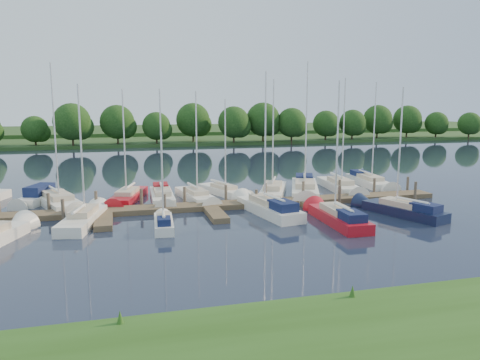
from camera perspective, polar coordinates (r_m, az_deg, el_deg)
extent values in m
plane|color=#181F31|center=(29.98, -0.96, -6.82)|extent=(260.00, 260.00, 0.00)
cube|color=#4E3C2C|center=(37.51, -3.86, -3.18)|extent=(40.00, 2.00, 0.40)
cube|color=#4E3C2C|center=(33.99, -16.29, -4.89)|extent=(1.20, 4.00, 0.40)
cube|color=#4E3C2C|center=(34.64, -2.92, -4.24)|extent=(1.20, 4.00, 0.40)
cube|color=#4E3C2C|center=(37.05, 9.30, -3.45)|extent=(1.20, 4.00, 0.40)
cube|color=#4E3C2C|center=(40.91, 19.61, -2.65)|extent=(1.20, 4.00, 0.40)
cylinder|color=#473D33|center=(38.44, -22.27, -2.96)|extent=(0.24, 0.24, 2.00)
cylinder|color=#473D33|center=(38.11, -17.12, -2.77)|extent=(0.24, 0.24, 2.00)
cylinder|color=#473D33|center=(38.10, -11.92, -2.55)|extent=(0.24, 0.24, 2.00)
cylinder|color=#473D33|center=(38.41, -6.77, -2.31)|extent=(0.24, 0.24, 2.00)
cylinder|color=#473D33|center=(39.01, -1.73, -2.07)|extent=(0.24, 0.24, 2.00)
cylinder|color=#473D33|center=(39.91, 3.11, -1.81)|extent=(0.24, 0.24, 2.00)
cylinder|color=#473D33|center=(41.08, 7.70, -1.56)|extent=(0.24, 0.24, 2.00)
cylinder|color=#473D33|center=(42.50, 12.02, -1.31)|extent=(0.24, 0.24, 2.00)
cylinder|color=#473D33|center=(44.15, 16.03, -1.07)|extent=(0.24, 0.24, 2.00)
cylinder|color=#473D33|center=(45.99, 19.74, -0.85)|extent=(0.24, 0.24, 2.00)
cylinder|color=#473D33|center=(35.75, -20.75, -3.77)|extent=(0.24, 0.24, 2.00)
cylinder|color=#473D33|center=(35.67, -9.17, -3.29)|extent=(0.24, 0.24, 2.00)
cylinder|color=#473D33|center=(37.02, 2.00, -2.70)|extent=(0.24, 0.24, 2.00)
cylinder|color=#473D33|center=(39.65, 12.02, -2.08)|extent=(0.24, 0.24, 2.00)
cylinder|color=#473D33|center=(43.33, 20.57, -1.51)|extent=(0.24, 0.24, 2.00)
cube|color=#264219|center=(103.50, -10.89, 4.85)|extent=(180.00, 30.00, 0.60)
cube|color=#305525|center=(128.37, -11.67, 5.88)|extent=(220.00, 40.00, 1.40)
sphere|color=#14350E|center=(92.63, -27.18, 5.10)|extent=(3.55, 3.55, 3.55)
cylinder|color=#38281C|center=(91.32, -23.19, 4.22)|extent=(0.36, 0.36, 2.39)
sphere|color=#14350E|center=(91.13, -23.31, 6.04)|extent=(5.58, 5.58, 5.58)
sphere|color=#14350E|center=(91.20, -22.51, 5.59)|extent=(3.98, 3.98, 3.98)
cylinder|color=#38281C|center=(92.32, -18.98, 4.39)|extent=(0.36, 0.36, 1.98)
sphere|color=#14350E|center=(92.15, -19.06, 5.89)|extent=(4.63, 4.63, 4.63)
sphere|color=#14350E|center=(92.32, -18.42, 5.52)|extent=(3.30, 3.30, 3.30)
cylinder|color=#38281C|center=(89.67, -14.66, 4.57)|extent=(0.36, 0.36, 2.32)
sphere|color=#14350E|center=(89.49, -14.74, 6.37)|extent=(5.40, 5.40, 5.40)
sphere|color=#14350E|center=(89.74, -13.97, 5.92)|extent=(3.86, 3.86, 3.86)
cylinder|color=#38281C|center=(88.90, -9.60, 4.66)|extent=(0.36, 0.36, 2.19)
sphere|color=#14350E|center=(88.72, -9.64, 6.39)|extent=(5.11, 5.11, 5.11)
sphere|color=#14350E|center=(89.07, -8.94, 5.95)|extent=(3.65, 3.65, 3.65)
cylinder|color=#38281C|center=(93.02, -6.44, 5.05)|extent=(0.36, 0.36, 2.51)
sphere|color=#14350E|center=(92.84, -6.48, 6.94)|extent=(5.86, 5.86, 5.86)
sphere|color=#14350E|center=(93.26, -5.72, 6.45)|extent=(4.19, 4.19, 4.19)
cylinder|color=#38281C|center=(94.00, -1.52, 5.17)|extent=(0.36, 0.36, 2.57)
sphere|color=#14350E|center=(93.81, -1.53, 7.08)|extent=(5.99, 5.99, 5.99)
sphere|color=#14350E|center=(94.35, -0.79, 6.57)|extent=(4.28, 4.28, 4.28)
cylinder|color=#38281C|center=(93.71, 2.62, 5.18)|extent=(0.36, 0.36, 2.68)
sphere|color=#14350E|center=(93.52, 2.63, 7.18)|extent=(6.25, 6.25, 6.25)
sphere|color=#14350E|center=(94.16, 3.38, 6.65)|extent=(4.47, 4.47, 4.47)
cylinder|color=#38281C|center=(98.84, 6.74, 5.39)|extent=(0.36, 0.36, 2.81)
sphere|color=#14350E|center=(98.65, 6.78, 7.38)|extent=(6.56, 6.56, 6.56)
sphere|color=#14350E|center=(99.39, 7.48, 6.84)|extent=(4.68, 4.68, 4.68)
cylinder|color=#38281C|center=(99.78, 9.50, 5.29)|extent=(0.36, 0.36, 2.55)
sphere|color=#14350E|center=(99.61, 9.55, 7.08)|extent=(5.96, 5.96, 5.96)
sphere|color=#14350E|center=(100.36, 10.15, 6.59)|extent=(4.26, 4.26, 4.26)
cylinder|color=#38281C|center=(104.17, 13.14, 5.20)|extent=(0.36, 0.36, 2.02)
sphere|color=#14350E|center=(104.02, 13.19, 6.56)|extent=(4.72, 4.72, 4.72)
sphere|color=#14350E|center=(104.71, 13.62, 6.19)|extent=(3.37, 3.37, 3.37)
cylinder|color=#38281C|center=(105.81, 16.56, 5.22)|extent=(0.36, 0.36, 2.42)
sphere|color=#14350E|center=(105.65, 16.64, 6.82)|extent=(5.64, 5.64, 5.64)
sphere|color=#14350E|center=(106.49, 17.12, 6.38)|extent=(4.03, 4.03, 4.03)
cylinder|color=#38281C|center=(109.33, 20.33, 5.06)|extent=(0.36, 0.36, 2.08)
sphere|color=#14350E|center=(109.19, 20.41, 6.39)|extent=(4.84, 4.84, 4.84)
sphere|color=#14350E|center=(109.98, 20.77, 6.02)|extent=(3.46, 3.46, 3.46)
cylinder|color=#38281C|center=(113.70, 23.18, 5.03)|extent=(0.36, 0.36, 2.06)
sphere|color=#14350E|center=(113.56, 23.26, 6.30)|extent=(4.82, 4.82, 4.82)
sphere|color=#14350E|center=(114.39, 23.59, 5.95)|extent=(3.44, 3.44, 3.44)
cylinder|color=#38281C|center=(119.90, 25.83, 5.09)|extent=(0.36, 0.36, 2.25)
sphere|color=#14350E|center=(119.76, 25.93, 6.40)|extent=(5.26, 5.26, 5.26)
sphere|color=#14350E|center=(120.68, 26.25, 6.04)|extent=(3.76, 3.76, 3.76)
cube|color=white|center=(43.26, -23.17, -2.30)|extent=(3.48, 5.46, 1.05)
cone|color=white|center=(41.08, -24.95, -3.02)|extent=(1.36, 1.76, 0.86)
cube|color=#131D43|center=(43.11, -23.25, -1.19)|extent=(2.31, 3.16, 0.95)
cube|color=white|center=(41.34, -21.44, -2.71)|extent=(5.02, 8.18, 1.15)
cone|color=white|center=(37.60, -19.83, -3.78)|extent=(2.07, 2.99, 1.11)
cube|color=#BFAE93|center=(40.82, -21.36, -1.80)|extent=(2.88, 3.93, 0.52)
cylinder|color=silver|center=(39.80, -21.66, 5.46)|extent=(0.12, 0.12, 10.70)
cylinder|color=silver|center=(41.87, -21.83, -0.97)|extent=(1.43, 3.34, 0.10)
cylinder|color=white|center=(41.87, -21.83, -0.97)|extent=(1.37, 3.01, 0.20)
cube|color=#B6101C|center=(41.71, -13.41, -2.20)|extent=(3.67, 6.79, 1.03)
cone|color=#B6101C|center=(38.65, -14.72, -3.17)|extent=(1.55, 2.46, 0.92)
cube|color=#BFAE93|center=(41.28, -13.56, -1.41)|extent=(2.18, 3.22, 0.47)
cylinder|color=silver|center=(40.39, -13.93, 4.46)|extent=(0.12, 0.12, 8.83)
cylinder|color=silver|center=(42.14, -13.22, -0.66)|extent=(0.96, 2.84, 0.10)
cylinder|color=white|center=(42.14, -13.22, -0.66)|extent=(0.96, 2.56, 0.20)
cube|color=white|center=(40.96, -9.47, -2.28)|extent=(2.01, 6.56, 1.07)
cone|color=white|center=(37.78, -9.16, -3.27)|extent=(0.98, 2.31, 0.91)
cube|color=#BFAE93|center=(40.51, -9.47, -1.44)|extent=(1.45, 2.97, 0.48)
cube|color=maroon|center=(42.60, -9.66, -0.77)|extent=(1.33, 1.99, 0.53)
cylinder|color=silver|center=(39.61, -9.61, 4.52)|extent=(0.12, 0.12, 8.79)
cylinder|color=silver|center=(41.40, -9.57, -0.66)|extent=(0.19, 2.93, 0.10)
cylinder|color=white|center=(41.40, -9.57, -0.66)|extent=(0.28, 2.61, 0.20)
cube|color=white|center=(40.98, -5.51, -2.19)|extent=(2.82, 6.63, 1.02)
cone|color=white|center=(38.01, -3.97, -3.09)|extent=(1.25, 2.36, 0.90)
cube|color=#BFAE93|center=(40.55, -5.38, -1.39)|extent=(1.80, 3.07, 0.46)
cylinder|color=silver|center=(39.67, -5.32, 4.49)|extent=(0.12, 0.12, 8.67)
cylinder|color=silver|center=(41.38, -5.81, -0.66)|extent=(0.57, 2.87, 0.10)
cylinder|color=white|center=(41.38, -5.81, -0.66)|extent=(0.61, 2.57, 0.20)
cube|color=white|center=(43.27, -2.21, -1.52)|extent=(3.68, 6.18, 0.95)
cone|color=white|center=(40.85, 0.09, -2.18)|extent=(1.52, 2.25, 0.84)
cube|color=#BFAE93|center=(42.92, -2.00, -0.82)|extent=(2.13, 2.96, 0.43)
cylinder|color=silver|center=(42.14, -1.80, 4.35)|extent=(0.12, 0.12, 8.07)
cylinder|color=silver|center=(43.60, -2.65, -0.20)|extent=(1.05, 2.55, 0.10)
cylinder|color=white|center=(43.60, -2.65, -0.20)|extent=(1.03, 2.31, 0.20)
cube|color=white|center=(42.60, 4.05, -1.71)|extent=(4.64, 7.30, 1.21)
cone|color=white|center=(39.14, 3.62, -2.72)|extent=(1.90, 2.67, 0.99)
cube|color=#BFAE93|center=(42.11, 4.02, -0.76)|extent=(2.63, 3.52, 0.55)
cylinder|color=silver|center=(41.18, 4.06, 5.49)|extent=(0.12, 0.12, 9.57)
cylinder|color=silver|center=(43.08, 4.15, 0.06)|extent=(1.36, 2.97, 0.10)
cylinder|color=white|center=(43.08, 4.15, 0.06)|extent=(1.31, 2.68, 0.20)
cube|color=white|center=(44.08, 7.87, -1.40)|extent=(5.14, 8.53, 1.24)
cone|color=white|center=(40.04, 8.00, -2.51)|extent=(2.12, 3.11, 1.16)
cube|color=#BFAE93|center=(43.53, 7.91, -0.45)|extent=(2.96, 4.09, 0.56)
cube|color=#131D43|center=(46.20, 7.84, 0.27)|extent=(2.40, 2.89, 0.62)
cylinder|color=silver|center=(42.52, 8.09, 6.64)|extent=(0.12, 0.12, 11.15)
cylinder|color=silver|center=(44.68, 7.89, 0.39)|extent=(1.44, 3.50, 0.10)
cylinder|color=white|center=(44.68, 7.89, 0.39)|extent=(1.38, 3.15, 0.20)
cube|color=white|center=(46.47, 11.93, -0.95)|extent=(2.73, 7.48, 1.15)
cone|color=white|center=(43.14, 13.68, -1.82)|extent=(1.26, 2.65, 1.02)
cube|color=#BFAE93|center=(46.01, 12.13, -0.13)|extent=(1.84, 3.42, 0.52)
cylinder|color=silver|center=(45.13, 12.51, 5.79)|extent=(0.12, 0.12, 9.88)
cylinder|color=silver|center=(46.95, 11.66, 0.60)|extent=(0.41, 3.29, 0.10)
cylinder|color=white|center=(46.95, 11.66, 0.60)|extent=(0.48, 2.93, 0.20)
cube|color=white|center=(49.63, 15.37, -0.43)|extent=(2.46, 7.25, 1.08)
cone|color=white|center=(46.51, 17.31, -1.17)|extent=(1.16, 2.56, 1.00)
cube|color=#BFAE93|center=(49.20, 15.59, 0.28)|extent=(1.70, 3.30, 0.49)
cube|color=#131D43|center=(51.28, 14.43, 0.81)|extent=(1.53, 2.23, 0.54)
cylinder|color=silver|center=(48.38, 16.03, 5.68)|extent=(0.12, 0.12, 9.63)
cylinder|color=silver|center=(50.09, 15.07, 0.92)|extent=(0.31, 3.21, 0.10)
cylinder|color=white|center=(50.09, 15.07, 0.92)|extent=(0.38, 2.86, 0.20)
cone|color=white|center=(34.20, -25.65, -5.46)|extent=(1.84, 2.73, 1.02)
cube|color=white|center=(34.17, -18.65, -5.02)|extent=(3.24, 6.83, 1.15)
cone|color=white|center=(37.25, -17.22, -3.76)|extent=(1.40, 2.45, 0.92)
cube|color=#BFAE93|center=(34.31, -18.56, -3.69)|extent=(2.00, 3.20, 0.52)
cylinder|color=silver|center=(33.94, -18.79, 3.51)|extent=(0.12, 0.12, 8.90)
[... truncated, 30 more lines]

